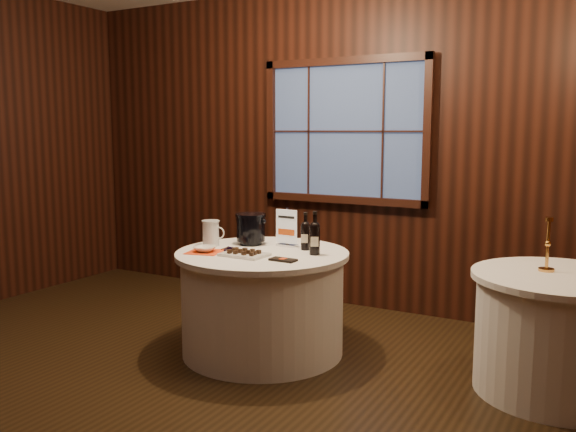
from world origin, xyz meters
The scene contains 15 objects.
ground centered at (0.00, 0.00, 0.00)m, with size 6.00×6.00×0.00m, color black.
back_wall centered at (0.00, 2.48, 1.54)m, with size 6.00×0.10×3.00m.
main_table centered at (0.00, 1.00, 0.39)m, with size 1.28×1.28×0.77m.
side_table centered at (2.00, 1.30, 0.39)m, with size 1.08×1.08×0.77m.
sign_stand centered at (0.06, 1.27, 0.87)m, with size 0.18×0.09×0.30m.
port_bottle_left centered at (0.25, 1.22, 0.89)m, with size 0.07×0.08×0.28m.
port_bottle_right centered at (0.39, 1.09, 0.91)m, with size 0.08×0.09×0.32m.
ice_bucket centered at (-0.23, 1.20, 0.90)m, with size 0.24×0.24×0.24m.
chocolate_plate centered at (-0.03, 0.80, 0.79)m, with size 0.33×0.23×0.05m.
chocolate_box centered at (0.30, 0.80, 0.78)m, with size 0.18×0.09×0.02m, color black.
grape_bunch centered at (-0.20, 0.88, 0.79)m, with size 0.16×0.09×0.04m.
glass_pitcher centered at (-0.47, 1.01, 0.87)m, with size 0.18×0.14×0.20m.
orange_napkin centered at (-0.36, 0.78, 0.77)m, with size 0.24×0.24×0.00m, color red.
cracker_bowl centered at (-0.36, 0.78, 0.79)m, with size 0.16×0.16×0.04m, color white.
brass_candlestick centered at (1.91, 1.35, 0.90)m, with size 0.10×0.10×0.35m.
Camera 1 is at (2.34, -2.75, 1.66)m, focal length 38.00 mm.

